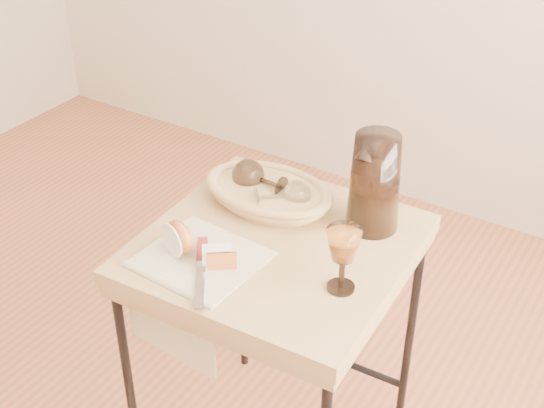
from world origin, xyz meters
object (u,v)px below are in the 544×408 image
Objects in this scene: goblet_lying_b at (280,196)px; goblet_lying_a at (262,180)px; side_table at (276,359)px; tea_towel at (202,258)px; apple_half at (179,237)px; bread_basket at (268,195)px; wine_goblet at (343,260)px; table_knife at (201,268)px; pitcher at (375,182)px.

goblet_lying_a is at bearing 113.16° from goblet_lying_b.
goblet_lying_b is at bearing 118.24° from side_table.
tea_towel is 2.91× the size of apple_half.
bread_basket is 0.38m from wine_goblet.
table_knife is at bearing -50.78° from tea_towel.
tea_towel is 0.45m from pitcher.
side_table is at bearing 123.46° from table_knife.
pitcher is at bearing 10.46° from bread_basket.
table_knife is at bearing -131.20° from pitcher.
goblet_lying_a is at bearing 102.22° from apple_half.
side_table is 0.46m from goblet_lying_b.
bread_basket is at bearing 150.39° from table_knife.
goblet_lying_b reaches higher than table_knife.
tea_towel is at bearing -91.57° from bread_basket.
goblet_lying_b is at bearing -22.50° from bread_basket.
side_table is 8.62× the size of apple_half.
apple_half reaches higher than goblet_lying_b.
tea_towel is 2.24× the size of goblet_lying_b.
tea_towel is 0.91× the size of pitcher.
wine_goblet is at bearing 78.30° from table_knife.
wine_goblet is at bearing -18.97° from side_table.
wine_goblet is at bearing -33.37° from bread_basket.
goblet_lying_b is at bearing -171.00° from pitcher.
goblet_lying_a is at bearing 152.74° from bread_basket.
goblet_lying_b is (0.05, 0.27, 0.05)m from tea_towel.
pitcher reaches higher than goblet_lying_a.
side_table is 6.65× the size of goblet_lying_b.
apple_half is (-0.11, -0.27, -0.00)m from goblet_lying_b.
apple_half is at bearing -146.75° from table_knife.
side_table is 4.89× the size of wine_goblet.
goblet_lying_a is (-0.02, 0.30, 0.05)m from tea_towel.
table_knife is (-0.02, -0.31, -0.03)m from goblet_lying_b.
pitcher is at bearing 113.22° from table_knife.
goblet_lying_a is (-0.13, 0.15, 0.45)m from side_table.
goblet_lying_b is 0.73× the size of wine_goblet.
bread_basket is at bearing 92.61° from tea_towel.
apple_half reaches higher than table_knife.
wine_goblet is 0.32m from table_knife.
side_table is 0.57m from pitcher.
side_table is 5.59× the size of goblet_lying_a.
pitcher is (0.30, 0.04, 0.07)m from goblet_lying_a.
apple_half is at bearing -168.87° from tea_towel.
apple_half is at bearing -136.22° from side_table.
goblet_lying_a is at bearing 147.78° from wine_goblet.
bread_basket is at bearing 114.99° from goblet_lying_b.
side_table is at bearing 57.36° from tea_towel.
goblet_lying_a is 0.31m from pitcher.
bread_basket is 0.33m from table_knife.
goblet_lying_a reaches higher than goblet_lying_b.
wine_goblet is (0.05, -0.26, -0.05)m from pitcher.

